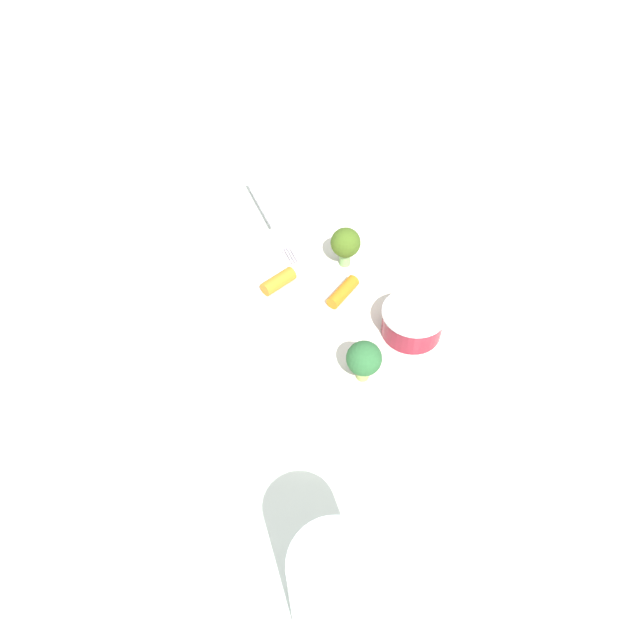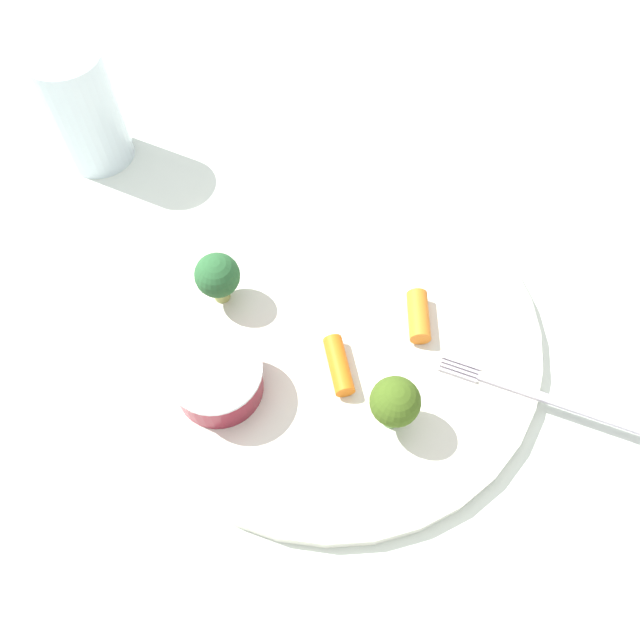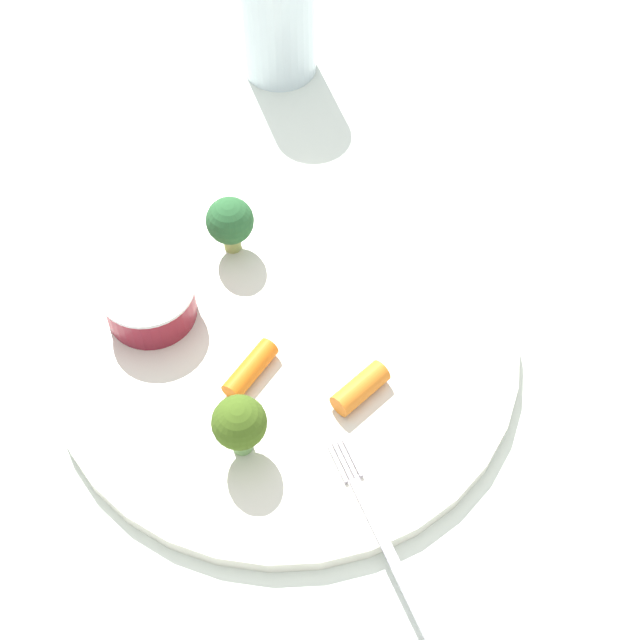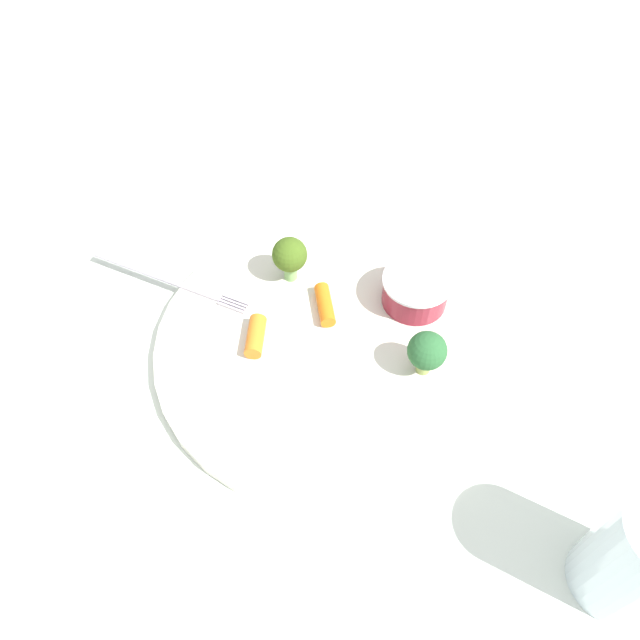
% 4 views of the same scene
% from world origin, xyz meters
% --- Properties ---
extents(ground_plane, '(2.40, 2.40, 0.00)m').
position_xyz_m(ground_plane, '(0.00, 0.00, 0.00)').
color(ground_plane, silver).
extents(plate, '(0.32, 0.32, 0.01)m').
position_xyz_m(plate, '(0.00, 0.00, 0.01)').
color(plate, silver).
rests_on(plate, ground_plane).
extents(sauce_cup, '(0.06, 0.06, 0.03)m').
position_xyz_m(sauce_cup, '(-0.09, -0.02, 0.03)').
color(sauce_cup, maroon).
rests_on(sauce_cup, plate).
extents(broccoli_floret_0, '(0.03, 0.03, 0.05)m').
position_xyz_m(broccoli_floret_0, '(0.01, -0.08, 0.04)').
color(broccoli_floret_0, '#7EB163').
rests_on(broccoli_floret_0, plate).
extents(broccoli_floret_1, '(0.03, 0.03, 0.05)m').
position_xyz_m(broccoli_floret_1, '(-0.07, 0.06, 0.04)').
color(broccoli_floret_1, '#9AAB58').
rests_on(broccoli_floret_1, plate).
extents(carrot_stick_0, '(0.02, 0.05, 0.01)m').
position_xyz_m(carrot_stick_0, '(-0.01, -0.03, 0.02)').
color(carrot_stick_0, orange).
rests_on(carrot_stick_0, plate).
extents(carrot_stick_1, '(0.03, 0.04, 0.02)m').
position_xyz_m(carrot_stick_1, '(0.06, -0.02, 0.02)').
color(carrot_stick_1, orange).
rests_on(carrot_stick_1, plate).
extents(fork, '(0.14, 0.12, 0.00)m').
position_xyz_m(fork, '(0.13, -0.11, 0.01)').
color(fork, '#B3ABB9').
rests_on(fork, plate).
extents(drinking_glass, '(0.06, 0.06, 0.11)m').
position_xyz_m(drinking_glass, '(-0.13, 0.25, 0.05)').
color(drinking_glass, silver).
rests_on(drinking_glass, ground_plane).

